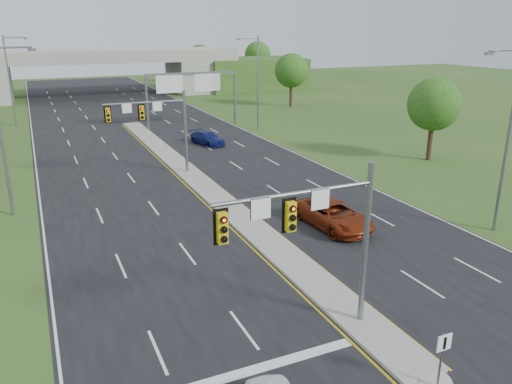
{
  "coord_description": "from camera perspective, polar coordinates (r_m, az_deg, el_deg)",
  "views": [
    {
      "loc": [
        -11.53,
        -14.87,
        11.86
      ],
      "look_at": [
        -0.51,
        9.55,
        3.0
      ],
      "focal_mm": 35.0,
      "sensor_mm": 36.0,
      "label": 1
    }
  ],
  "objects": [
    {
      "name": "ground",
      "position": [
        22.24,
        11.77,
        -14.36
      ],
      "size": [
        240.0,
        240.0,
        0.0
      ],
      "primitive_type": "plane",
      "color": "#2D4D1B",
      "rests_on": "ground"
    },
    {
      "name": "road",
      "position": [
        52.54,
        -11.01,
        4.92
      ],
      "size": [
        24.0,
        160.0,
        0.02
      ],
      "primitive_type": "cube",
      "color": "black",
      "rests_on": "ground"
    },
    {
      "name": "median",
      "position": [
        41.29,
        -7.05,
        1.61
      ],
      "size": [
        2.0,
        54.0,
        0.16
      ],
      "primitive_type": "cube",
      "color": "gray",
      "rests_on": "road"
    },
    {
      "name": "median_nose",
      "position": [
        19.73,
        18.94,
        -19.44
      ],
      "size": [
        2.0,
        2.0,
        0.16
      ],
      "primitive_type": "cone",
      "color": "gray",
      "rests_on": "road"
    },
    {
      "name": "lane_markings",
      "position": [
        46.65,
        -9.95,
        3.32
      ],
      "size": [
        23.72,
        160.0,
        0.01
      ],
      "color": "gold",
      "rests_on": "road"
    },
    {
      "name": "signal_mast_near",
      "position": [
        18.86,
        7.21,
        -4.08
      ],
      "size": [
        6.62,
        0.6,
        7.0
      ],
      "color": "slate",
      "rests_on": "ground"
    },
    {
      "name": "signal_mast_far",
      "position": [
        41.48,
        -11.12,
        8.05
      ],
      "size": [
        6.62,
        0.6,
        7.0
      ],
      "color": "slate",
      "rests_on": "ground"
    },
    {
      "name": "keep_right_sign",
      "position": [
        18.62,
        20.54,
        -16.76
      ],
      "size": [
        0.6,
        0.13,
        2.2
      ],
      "color": "slate",
      "rests_on": "ground"
    },
    {
      "name": "sign_gantry",
      "position": [
        62.85,
        -7.47,
        12.1
      ],
      "size": [
        11.58,
        0.44,
        6.67
      ],
      "color": "slate",
      "rests_on": "ground"
    },
    {
      "name": "overpass",
      "position": [
        95.93,
        -17.72,
        12.49
      ],
      "size": [
        80.0,
        14.0,
        8.1
      ],
      "color": "gray",
      "rests_on": "ground"
    },
    {
      "name": "lightpole_l_mid",
      "position": [
        35.39,
        -27.01,
        6.96
      ],
      "size": [
        2.85,
        0.25,
        11.0
      ],
      "color": "slate",
      "rests_on": "ground"
    },
    {
      "name": "lightpole_l_far",
      "position": [
        70.13,
        -26.23,
        11.76
      ],
      "size": [
        2.85,
        0.25,
        11.0
      ],
      "color": "slate",
      "rests_on": "ground"
    },
    {
      "name": "lightpole_r_near",
      "position": [
        32.31,
        26.74,
        6.09
      ],
      "size": [
        2.85,
        0.25,
        11.0
      ],
      "color": "slate",
      "rests_on": "ground"
    },
    {
      "name": "lightpole_r_far",
      "position": [
        60.5,
        0.06,
        12.84
      ],
      "size": [
        2.85,
        0.25,
        11.0
      ],
      "color": "slate",
      "rests_on": "ground"
    },
    {
      "name": "tree_r_near",
      "position": [
        48.83,
        19.68,
        9.38
      ],
      "size": [
        4.8,
        4.8,
        7.6
      ],
      "color": "#382316",
      "rests_on": "ground"
    },
    {
      "name": "tree_r_mid",
      "position": [
        79.56,
        4.06,
        13.67
      ],
      "size": [
        5.2,
        5.2,
        8.12
      ],
      "color": "#382316",
      "rests_on": "ground"
    },
    {
      "name": "tree_back_c",
      "position": [
        114.7,
        -6.42,
        15.01
      ],
      "size": [
        5.6,
        5.6,
        8.32
      ],
      "color": "#382316",
      "rests_on": "ground"
    },
    {
      "name": "tree_back_d",
      "position": [
        119.76,
        0.19,
        15.41
      ],
      "size": [
        6.0,
        6.0,
        8.85
      ],
      "color": "#382316",
      "rests_on": "ground"
    },
    {
      "name": "car_far_a",
      "position": [
        31.27,
        8.84,
        -2.58
      ],
      "size": [
        3.07,
        5.99,
        1.62
      ],
      "primitive_type": "imported",
      "rotation": [
        0.0,
        0.0,
        0.07
      ],
      "color": "maroon",
      "rests_on": "road"
    },
    {
      "name": "car_far_b",
      "position": [
        53.41,
        -5.56,
        6.13
      ],
      "size": [
        3.1,
        4.93,
        1.33
      ],
      "primitive_type": "imported",
      "rotation": [
        0.0,
        0.0,
        0.29
      ],
      "color": "#0E1554",
      "rests_on": "road"
    }
  ]
}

